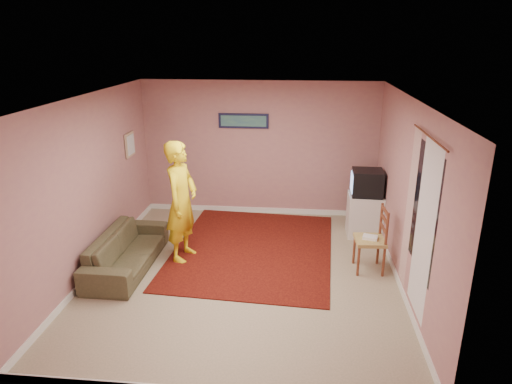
# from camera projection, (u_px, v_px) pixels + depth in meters

# --- Properties ---
(ground) EXTENTS (5.00, 5.00, 0.00)m
(ground) POSITION_uv_depth(u_px,v_px,m) (244.00, 273.00, 6.84)
(ground) COLOR tan
(ground) RESTS_ON ground
(wall_back) EXTENTS (4.50, 0.02, 2.60)m
(wall_back) POSITION_uv_depth(u_px,v_px,m) (259.00, 149.00, 8.77)
(wall_back) COLOR tan
(wall_back) RESTS_ON ground
(wall_front) EXTENTS (4.50, 0.02, 2.60)m
(wall_front) POSITION_uv_depth(u_px,v_px,m) (208.00, 281.00, 4.07)
(wall_front) COLOR tan
(wall_front) RESTS_ON ground
(wall_left) EXTENTS (0.02, 5.00, 2.60)m
(wall_left) POSITION_uv_depth(u_px,v_px,m) (90.00, 186.00, 6.63)
(wall_left) COLOR tan
(wall_left) RESTS_ON ground
(wall_right) EXTENTS (0.02, 5.00, 2.60)m
(wall_right) POSITION_uv_depth(u_px,v_px,m) (407.00, 196.00, 6.21)
(wall_right) COLOR tan
(wall_right) RESTS_ON ground
(ceiling) EXTENTS (4.50, 5.00, 0.02)m
(ceiling) POSITION_uv_depth(u_px,v_px,m) (242.00, 98.00, 6.00)
(ceiling) COLOR white
(ceiling) RESTS_ON wall_back
(baseboard_back) EXTENTS (4.50, 0.02, 0.10)m
(baseboard_back) POSITION_uv_depth(u_px,v_px,m) (259.00, 210.00, 9.17)
(baseboard_back) COLOR white
(baseboard_back) RESTS_ON ground
(baseboard_left) EXTENTS (0.02, 5.00, 0.10)m
(baseboard_left) POSITION_uv_depth(u_px,v_px,m) (100.00, 263.00, 7.04)
(baseboard_left) COLOR white
(baseboard_left) RESTS_ON ground
(baseboard_right) EXTENTS (0.02, 5.00, 0.10)m
(baseboard_right) POSITION_uv_depth(u_px,v_px,m) (397.00, 277.00, 6.62)
(baseboard_right) COLOR white
(baseboard_right) RESTS_ON ground
(window) EXTENTS (0.01, 1.10, 1.50)m
(window) POSITION_uv_depth(u_px,v_px,m) (424.00, 210.00, 5.32)
(window) COLOR black
(window) RESTS_ON wall_right
(curtain_sheer) EXTENTS (0.01, 0.75, 2.10)m
(curtain_sheer) POSITION_uv_depth(u_px,v_px,m) (424.00, 231.00, 5.24)
(curtain_sheer) COLOR white
(curtain_sheer) RESTS_ON wall_right
(curtain_floral) EXTENTS (0.01, 0.35, 2.10)m
(curtain_floral) POSITION_uv_depth(u_px,v_px,m) (409.00, 209.00, 5.90)
(curtain_floral) COLOR beige
(curtain_floral) RESTS_ON wall_right
(curtain_rod) EXTENTS (0.02, 1.40, 0.02)m
(curtain_rod) POSITION_uv_depth(u_px,v_px,m) (429.00, 137.00, 5.04)
(curtain_rod) COLOR brown
(curtain_rod) RESTS_ON wall_right
(picture_back) EXTENTS (0.95, 0.04, 0.28)m
(picture_back) POSITION_uv_depth(u_px,v_px,m) (244.00, 121.00, 8.59)
(picture_back) COLOR #121333
(picture_back) RESTS_ON wall_back
(picture_left) EXTENTS (0.04, 0.38, 0.42)m
(picture_left) POSITION_uv_depth(u_px,v_px,m) (130.00, 145.00, 8.05)
(picture_left) COLOR tan
(picture_left) RESTS_ON wall_left
(area_rug) EXTENTS (2.75, 3.35, 0.02)m
(area_rug) POSITION_uv_depth(u_px,v_px,m) (253.00, 249.00, 7.59)
(area_rug) COLOR black
(area_rug) RESTS_ON ground
(tv_cabinet) EXTENTS (0.59, 0.53, 0.75)m
(tv_cabinet) POSITION_uv_depth(u_px,v_px,m) (364.00, 215.00, 8.05)
(tv_cabinet) COLOR silver
(tv_cabinet) RESTS_ON ground
(crt_tv) EXTENTS (0.54, 0.48, 0.45)m
(crt_tv) POSITION_uv_depth(u_px,v_px,m) (367.00, 183.00, 7.85)
(crt_tv) COLOR black
(crt_tv) RESTS_ON tv_cabinet
(chair_a) EXTENTS (0.53, 0.51, 0.50)m
(chair_a) POSITION_uv_depth(u_px,v_px,m) (361.00, 194.00, 8.55)
(chair_a) COLOR tan
(chair_a) RESTS_ON ground
(dvd_player) EXTENTS (0.38, 0.32, 0.06)m
(dvd_player) POSITION_uv_depth(u_px,v_px,m) (361.00, 197.00, 8.57)
(dvd_player) COLOR #B5B5BA
(dvd_player) RESTS_ON chair_a
(blue_throw) EXTENTS (0.37, 0.05, 0.39)m
(blue_throw) POSITION_uv_depth(u_px,v_px,m) (362.00, 184.00, 8.49)
(blue_throw) COLOR #86B2DC
(blue_throw) RESTS_ON chair_a
(chair_b) EXTENTS (0.46, 0.48, 0.55)m
(chair_b) POSITION_uv_depth(u_px,v_px,m) (371.00, 233.00, 6.75)
(chair_b) COLOR tan
(chair_b) RESTS_ON ground
(game_console) EXTENTS (0.24, 0.20, 0.04)m
(game_console) POSITION_uv_depth(u_px,v_px,m) (370.00, 237.00, 6.77)
(game_console) COLOR white
(game_console) RESTS_ON chair_b
(sofa) EXTENTS (0.76, 1.90, 0.55)m
(sofa) POSITION_uv_depth(u_px,v_px,m) (127.00, 250.00, 6.94)
(sofa) COLOR #4C472E
(sofa) RESTS_ON ground
(person) EXTENTS (0.58, 0.77, 1.90)m
(person) POSITION_uv_depth(u_px,v_px,m) (181.00, 202.00, 7.02)
(person) COLOR yellow
(person) RESTS_ON ground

